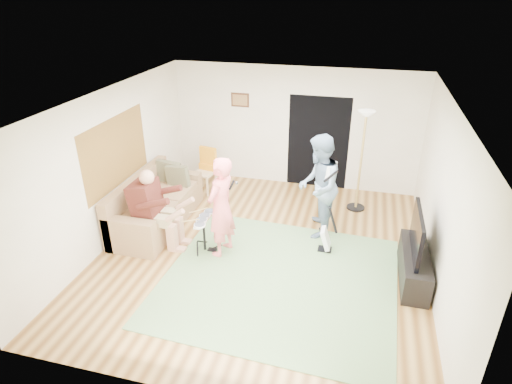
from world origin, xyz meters
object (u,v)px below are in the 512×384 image
guitar_spare (326,238)px  tv_cabinet (414,266)px  sofa (153,209)px  drum_kit (204,236)px  dining_chair (205,176)px  television (417,233)px  singer (221,207)px  torchiere_lamp (363,144)px  guitarist (318,187)px

guitar_spare → tv_cabinet: size_ratio=0.62×
sofa → drum_kit: (1.30, -0.65, -0.02)m
guitar_spare → dining_chair: bearing=148.9°
sofa → television: television is taller
drum_kit → dining_chair: size_ratio=0.69×
singer → torchiere_lamp: size_ratio=0.85×
drum_kit → guitarist: (1.81, 1.09, 0.66)m
guitar_spare → drum_kit: bearing=-165.9°
drum_kit → guitarist: size_ratio=0.36×
singer → guitar_spare: size_ratio=2.04×
sofa → drum_kit: 1.46m
torchiere_lamp → tv_cabinet: torchiere_lamp is taller
tv_cabinet → singer: bearing=-179.4°
drum_kit → guitar_spare: guitar_spare is taller
sofa → singer: size_ratio=1.32×
dining_chair → torchiere_lamp: bearing=11.4°
torchiere_lamp → dining_chair: 3.52m
guitar_spare → tv_cabinet: guitar_spare is taller
torchiere_lamp → dining_chair: size_ratio=2.10×
guitarist → television: bearing=54.5°
drum_kit → dining_chair: bearing=110.1°
tv_cabinet → television: size_ratio=1.25×
drum_kit → singer: (0.32, 0.02, 0.59)m
dining_chair → television: television is taller
television → sofa: bearing=172.8°
sofa → television: size_ratio=2.09×
sofa → torchiere_lamp: size_ratio=1.12×
sofa → drum_kit: size_ratio=3.42×
torchiere_lamp → sofa: bearing=-157.2°
drum_kit → torchiere_lamp: (2.52, 2.26, 1.13)m
drum_kit → guitarist: bearing=31.0°
torchiere_lamp → television: size_ratio=1.86×
drum_kit → tv_cabinet: size_ratio=0.49×
guitar_spare → dining_chair: dining_chair is taller
guitarist → television: guitarist is taller
dining_chair → tv_cabinet: size_ratio=0.71×
tv_cabinet → drum_kit: bearing=-179.1°
guitarist → tv_cabinet: guitarist is taller
dining_chair → tv_cabinet: bearing=-15.5°
sofa → dining_chair: bearing=73.7°
sofa → tv_cabinet: 4.84m
sofa → singer: singer is taller
guitarist → television: (1.64, -1.04, -0.11)m
drum_kit → singer: 0.67m
guitarist → tv_cabinet: size_ratio=1.37×
singer → dining_chair: size_ratio=1.79×
singer → tv_cabinet: (3.18, 0.03, -0.64)m
drum_kit → guitarist: 2.22m
singer → guitar_spare: singer is taller
sofa → tv_cabinet: size_ratio=1.68×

